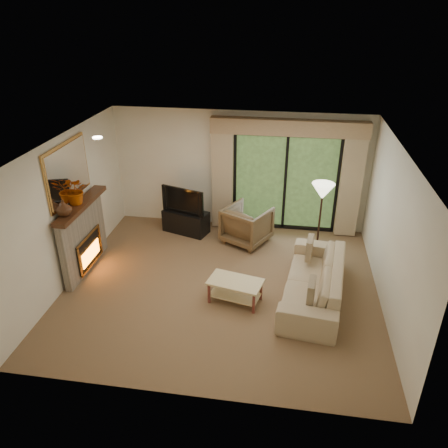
% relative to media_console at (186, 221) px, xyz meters
% --- Properties ---
extents(floor, '(5.50, 5.50, 0.00)m').
position_rel_media_console_xyz_m(floor, '(1.11, -1.95, -0.25)').
color(floor, brown).
rests_on(floor, ground).
extents(ceiling, '(5.50, 5.50, 0.00)m').
position_rel_media_console_xyz_m(ceiling, '(1.11, -1.95, 2.35)').
color(ceiling, silver).
rests_on(ceiling, ground).
extents(wall_back, '(5.00, 0.00, 5.00)m').
position_rel_media_console_xyz_m(wall_back, '(1.11, 0.55, 1.05)').
color(wall_back, '#EFE2C9').
rests_on(wall_back, ground).
extents(wall_front, '(5.00, 0.00, 5.00)m').
position_rel_media_console_xyz_m(wall_front, '(1.11, -4.45, 1.05)').
color(wall_front, '#EFE2C9').
rests_on(wall_front, ground).
extents(wall_left, '(0.00, 5.00, 5.00)m').
position_rel_media_console_xyz_m(wall_left, '(-1.64, -1.95, 1.05)').
color(wall_left, '#EFE2C9').
rests_on(wall_left, ground).
extents(wall_right, '(0.00, 5.00, 5.00)m').
position_rel_media_console_xyz_m(wall_right, '(3.86, -1.95, 1.05)').
color(wall_right, '#EFE2C9').
rests_on(wall_right, ground).
extents(fireplace, '(0.24, 1.70, 1.37)m').
position_rel_media_console_xyz_m(fireplace, '(-1.52, -1.75, 0.44)').
color(fireplace, gray).
rests_on(fireplace, floor).
extents(mirror, '(0.07, 1.45, 1.02)m').
position_rel_media_console_xyz_m(mirror, '(-1.61, -1.75, 1.70)').
color(mirror, tan).
rests_on(mirror, wall_left).
extents(sliding_door, '(2.26, 0.10, 2.16)m').
position_rel_media_console_xyz_m(sliding_door, '(2.11, 0.50, 0.85)').
color(sliding_door, black).
rests_on(sliding_door, floor).
extents(curtain_left, '(0.45, 0.18, 2.35)m').
position_rel_media_console_xyz_m(curtain_left, '(0.76, 0.39, 0.95)').
color(curtain_left, tan).
rests_on(curtain_left, floor).
extents(curtain_right, '(0.45, 0.18, 2.35)m').
position_rel_media_console_xyz_m(curtain_right, '(3.46, 0.39, 0.95)').
color(curtain_right, tan).
rests_on(curtain_right, floor).
extents(cornice, '(3.20, 0.24, 0.32)m').
position_rel_media_console_xyz_m(cornice, '(2.11, 0.41, 2.07)').
color(cornice, tan).
rests_on(cornice, wall_back).
extents(media_console, '(1.07, 0.73, 0.49)m').
position_rel_media_console_xyz_m(media_console, '(0.00, 0.00, 0.00)').
color(media_console, black).
rests_on(media_console, floor).
extents(tv, '(1.00, 0.44, 0.58)m').
position_rel_media_console_xyz_m(tv, '(0.00, 0.00, 0.54)').
color(tv, black).
rests_on(tv, media_console).
extents(armchair, '(1.16, 1.17, 0.80)m').
position_rel_media_console_xyz_m(armchair, '(1.37, -0.25, 0.15)').
color(armchair, brown).
rests_on(armchair, floor).
extents(sofa, '(1.21, 2.46, 0.69)m').
position_rel_media_console_xyz_m(sofa, '(2.71, -2.03, 0.10)').
color(sofa, tan).
rests_on(sofa, floor).
extents(pillow_near, '(0.15, 0.40, 0.39)m').
position_rel_media_console_xyz_m(pillow_near, '(2.63, -2.71, 0.33)').
color(pillow_near, brown).
rests_on(pillow_near, sofa).
extents(pillow_far, '(0.15, 0.41, 0.40)m').
position_rel_media_console_xyz_m(pillow_far, '(2.63, -1.35, 0.33)').
color(pillow_far, brown).
rests_on(pillow_far, sofa).
extents(coffee_table, '(0.98, 0.68, 0.40)m').
position_rel_media_console_xyz_m(coffee_table, '(1.41, -2.35, -0.04)').
color(coffee_table, beige).
rests_on(coffee_table, floor).
extents(floor_lamp, '(0.45, 0.45, 1.59)m').
position_rel_media_console_xyz_m(floor_lamp, '(2.81, -0.69, 0.55)').
color(floor_lamp, '#FFF9CF').
rests_on(floor_lamp, floor).
extents(vase, '(0.29, 0.29, 0.28)m').
position_rel_media_console_xyz_m(vase, '(-1.50, -2.27, 1.26)').
color(vase, '#3F2313').
rests_on(vase, fireplace).
extents(branches, '(0.52, 0.47, 0.51)m').
position_rel_media_console_xyz_m(branches, '(-1.50, -1.79, 1.38)').
color(branches, '#A24007').
rests_on(branches, fireplace).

